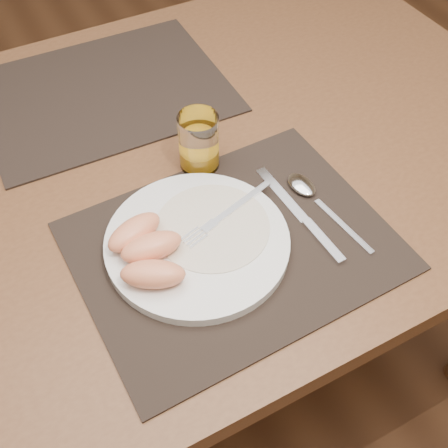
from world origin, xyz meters
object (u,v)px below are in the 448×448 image
fork (221,218)px  juice_glass (199,144)px  placemat_near (233,246)px  knife (305,221)px  placemat_far (104,92)px  spoon (308,190)px  plate (197,242)px  table (168,192)px

fork → juice_glass: 0.14m
fork → juice_glass: juice_glass is taller
placemat_near → knife: size_ratio=2.04×
placemat_far → spoon: size_ratio=2.34×
spoon → juice_glass: juice_glass is taller
plate → juice_glass: 0.18m
knife → spoon: 0.06m
placemat_near → plate: size_ratio=1.67×
table → placemat_near: (0.01, -0.22, 0.09)m
placemat_far → knife: knife is taller
knife → table: bearing=119.4°
table → placemat_far: placemat_far is taller
plate → spoon: size_ratio=1.40×
table → fork: bearing=-85.3°
placemat_far → juice_glass: bearing=-74.8°
table → fork: fork is taller
placemat_near → juice_glass: 0.18m
knife → placemat_far: bearing=109.2°
placemat_far → fork: (0.04, -0.40, 0.02)m
placemat_near → knife: 0.12m
table → spoon: 0.26m
knife → spoon: bearing=53.8°
fork → plate: bearing=-159.7°
placemat_near → fork: (0.00, 0.04, 0.02)m
placemat_far → table: bearing=-83.2°
placemat_near → spoon: size_ratio=2.34×
plate → knife: 0.17m
plate → juice_glass: (0.08, 0.15, 0.04)m
spoon → fork: bearing=178.3°
placemat_far → juice_glass: juice_glass is taller
table → placemat_far: bearing=96.8°
knife → juice_glass: 0.21m
spoon → juice_glass: 0.19m
placemat_far → spoon: spoon is taller
placemat_near → plate: 0.05m
fork → juice_glass: bearing=77.1°
table → spoon: bearing=-47.6°
fork → juice_glass: size_ratio=1.75×
placemat_near → fork: 0.05m
fork → spoon: 0.15m
placemat_far → knife: (0.16, -0.45, 0.00)m
placemat_near → placemat_far: 0.44m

